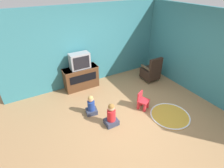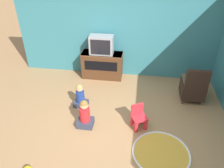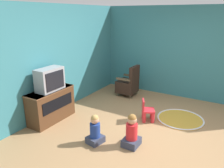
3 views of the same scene
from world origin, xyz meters
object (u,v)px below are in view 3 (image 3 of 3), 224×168
at_px(black_armchair, 128,84).
at_px(child_watching_center, 95,131).
at_px(tv_cabinet, 51,105).
at_px(television, 50,79).
at_px(child_watching_left, 132,132).
at_px(yellow_kid_chair, 147,112).

bearing_deg(black_armchair, child_watching_center, 13.41).
height_order(tv_cabinet, television, television).
bearing_deg(child_watching_left, black_armchair, 27.93).
relative_size(television, yellow_kid_chair, 1.23).
xyz_separation_m(black_armchair, child_watching_left, (-2.32, -1.23, -0.08)).
bearing_deg(child_watching_center, tv_cabinet, 90.20).
xyz_separation_m(television, child_watching_left, (0.00, -1.99, -0.71)).
xyz_separation_m(yellow_kid_chair, child_watching_left, (-1.09, -0.13, 0.07)).
height_order(black_armchair, yellow_kid_chair, black_armchair).
height_order(black_armchair, child_watching_left, black_armchair).
distance_m(tv_cabinet, yellow_kid_chair, 2.19).
bearing_deg(yellow_kid_chair, child_watching_left, 160.01).
height_order(yellow_kid_chair, child_watching_left, child_watching_left).
height_order(tv_cabinet, yellow_kid_chair, tv_cabinet).
bearing_deg(television, child_watching_center, -101.01).
bearing_deg(child_watching_center, yellow_kid_chair, -9.28).
bearing_deg(yellow_kid_chair, television, 93.62).
distance_m(television, black_armchair, 2.52).
xyz_separation_m(tv_cabinet, child_watching_left, (0.00, -2.02, -0.10)).
bearing_deg(tv_cabinet, child_watching_center, -100.77).
bearing_deg(tv_cabinet, black_armchair, -18.76).
bearing_deg(black_armchair, yellow_kid_chair, 42.15).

